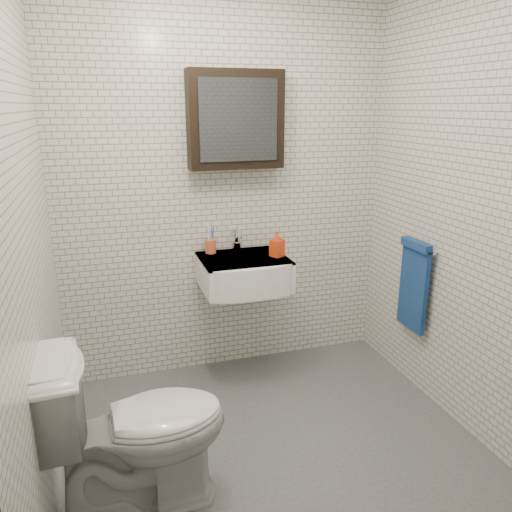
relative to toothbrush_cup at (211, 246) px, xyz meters
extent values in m
cube|color=#484A4F|center=(0.13, -0.94, -0.90)|extent=(2.20, 2.00, 0.01)
cube|color=silver|center=(0.13, 0.06, 0.35)|extent=(2.20, 0.02, 2.50)
cube|color=silver|center=(0.13, -1.94, 0.35)|extent=(2.20, 0.02, 2.50)
cube|color=silver|center=(-0.97, -0.94, 0.35)|extent=(0.02, 2.00, 2.50)
cube|color=silver|center=(1.23, -0.94, 0.35)|extent=(0.02, 2.00, 2.50)
cube|color=white|center=(0.18, -0.17, -0.15)|extent=(0.55, 0.45, 0.20)
cylinder|color=silver|center=(0.18, -0.15, -0.06)|extent=(0.31, 0.31, 0.02)
cylinder|color=silver|center=(0.18, -0.15, -0.05)|extent=(0.04, 0.04, 0.01)
cube|color=white|center=(0.18, -0.17, -0.06)|extent=(0.55, 0.45, 0.01)
cylinder|color=silver|center=(0.18, 0.00, -0.02)|extent=(0.06, 0.06, 0.06)
cylinder|color=silver|center=(0.18, 0.00, 0.04)|extent=(0.03, 0.03, 0.08)
cylinder|color=silver|center=(0.18, -0.06, 0.07)|extent=(0.02, 0.12, 0.02)
cube|color=silver|center=(0.18, 0.03, 0.09)|extent=(0.02, 0.09, 0.01)
cube|color=black|center=(0.18, -0.01, 0.80)|extent=(0.60, 0.14, 0.60)
cube|color=#3F444C|center=(0.18, -0.09, 0.80)|extent=(0.49, 0.01, 0.49)
cylinder|color=silver|center=(1.19, -0.59, 0.05)|extent=(0.02, 0.30, 0.02)
cylinder|color=silver|center=(1.21, -0.46, 0.05)|extent=(0.04, 0.02, 0.02)
cylinder|color=silver|center=(1.21, -0.72, 0.05)|extent=(0.04, 0.02, 0.02)
cube|color=navy|center=(1.17, -0.59, -0.22)|extent=(0.03, 0.26, 0.54)
cube|color=navy|center=(1.16, -0.59, 0.06)|extent=(0.05, 0.26, 0.05)
cylinder|color=#C45431|center=(0.00, 0.00, 0.00)|extent=(0.10, 0.10, 0.09)
cylinder|color=white|center=(-0.01, -0.01, 0.05)|extent=(0.02, 0.03, 0.17)
cylinder|color=#434AD7|center=(0.01, -0.01, 0.04)|extent=(0.01, 0.02, 0.15)
cylinder|color=white|center=(0.00, 0.01, 0.06)|extent=(0.02, 0.03, 0.18)
cylinder|color=#434AD7|center=(0.02, 0.01, 0.05)|extent=(0.02, 0.04, 0.16)
imported|color=orange|center=(0.39, -0.20, 0.03)|extent=(0.10, 0.10, 0.17)
imported|color=silver|center=(-0.60, -1.13, -0.49)|extent=(0.82, 0.49, 0.81)
camera|label=1|loc=(-0.66, -3.11, 0.89)|focal=35.00mm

